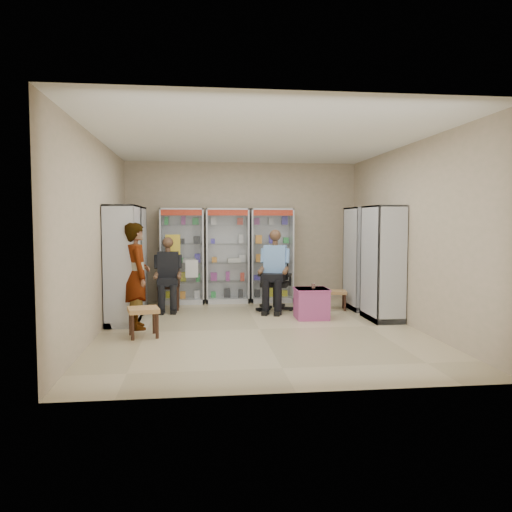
{
  "coord_description": "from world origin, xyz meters",
  "views": [
    {
      "loc": [
        -0.99,
        -7.85,
        1.73
      ],
      "look_at": [
        0.03,
        0.7,
        1.13
      ],
      "focal_mm": 35.0,
      "sensor_mm": 36.0,
      "label": 1
    }
  ],
  "objects": [
    {
      "name": "pink_trunk",
      "position": [
        1.03,
        0.76,
        0.27
      ],
      "size": [
        0.57,
        0.55,
        0.54
      ],
      "primitive_type": "cube",
      "rotation": [
        0.0,
        0.0,
        -0.02
      ],
      "color": "#C74F9F",
      "rests_on": "floor"
    },
    {
      "name": "cabinet_right_near",
      "position": [
        2.23,
        0.5,
        1.0
      ],
      "size": [
        0.9,
        0.5,
        2.0
      ],
      "primitive_type": "cube",
      "rotation": [
        0.0,
        0.0,
        1.57
      ],
      "color": "silver",
      "rests_on": "floor"
    },
    {
      "name": "tea_glass",
      "position": [
        1.07,
        0.79,
        0.59
      ],
      "size": [
        0.07,
        0.07,
        0.09
      ],
      "primitive_type": "cylinder",
      "color": "#5C1A07",
      "rests_on": "pink_trunk"
    },
    {
      "name": "cabinet_back_right",
      "position": [
        0.6,
        2.73,
        1.0
      ],
      "size": [
        0.9,
        0.5,
        2.0
      ],
      "primitive_type": "cube",
      "color": "#AEB0B5",
      "rests_on": "floor"
    },
    {
      "name": "cabinet_right_far",
      "position": [
        2.23,
        1.6,
        1.0
      ],
      "size": [
        0.9,
        0.5,
        2.0
      ],
      "primitive_type": "cube",
      "rotation": [
        0.0,
        0.0,
        1.57
      ],
      "color": "#A4A6AB",
      "rests_on": "floor"
    },
    {
      "name": "cabinet_left_far",
      "position": [
        -2.23,
        1.8,
        1.0
      ],
      "size": [
        0.9,
        0.5,
        2.0
      ],
      "primitive_type": "cube",
      "rotation": [
        0.0,
        0.0,
        -1.57
      ],
      "color": "#9FA1A5",
      "rests_on": "floor"
    },
    {
      "name": "woven_stool_b",
      "position": [
        -1.79,
        -0.32,
        0.22
      ],
      "size": [
        0.52,
        0.52,
        0.44
      ],
      "primitive_type": "cube",
      "rotation": [
        0.0,
        0.0,
        0.21
      ],
      "color": "tan",
      "rests_on": "floor"
    },
    {
      "name": "cabinet_left_near",
      "position": [
        -2.23,
        0.7,
        1.0
      ],
      "size": [
        0.9,
        0.5,
        2.0
      ],
      "primitive_type": "cube",
      "rotation": [
        0.0,
        0.0,
        -1.57
      ],
      "color": "#B3B6BB",
      "rests_on": "floor"
    },
    {
      "name": "woven_stool_a",
      "position": [
        1.72,
        1.58,
        0.19
      ],
      "size": [
        0.43,
        0.43,
        0.37
      ],
      "primitive_type": "cube",
      "rotation": [
        0.0,
        0.0,
        -0.18
      ],
      "color": "olive",
      "rests_on": "floor"
    },
    {
      "name": "standing_man",
      "position": [
        -1.95,
        0.3,
        0.85
      ],
      "size": [
        0.55,
        0.71,
        1.71
      ],
      "primitive_type": "imported",
      "rotation": [
        0.0,
        0.0,
        1.82
      ],
      "color": "gray",
      "rests_on": "floor"
    },
    {
      "name": "seated_shopkeeper",
      "position": [
        0.51,
        1.6,
        0.74
      ],
      "size": [
        0.67,
        0.79,
        1.47
      ],
      "primitive_type": null,
      "rotation": [
        0.0,
        0.0,
        -0.31
      ],
      "color": "#618BC1",
      "rests_on": "floor"
    },
    {
      "name": "wooden_chair",
      "position": [
        -1.55,
        2.0,
        0.47
      ],
      "size": [
        0.42,
        0.42,
        0.94
      ],
      "primitive_type": "cube",
      "color": "#321E13",
      "rests_on": "floor"
    },
    {
      "name": "floor",
      "position": [
        0.0,
        0.0,
        0.0
      ],
      "size": [
        6.0,
        6.0,
        0.0
      ],
      "primitive_type": "plane",
      "color": "tan",
      "rests_on": "ground"
    },
    {
      "name": "room_shell",
      "position": [
        0.0,
        0.0,
        1.97
      ],
      "size": [
        5.02,
        6.02,
        3.01
      ],
      "color": "#BFA88E",
      "rests_on": "ground"
    },
    {
      "name": "cabinet_back_mid",
      "position": [
        -0.35,
        2.73,
        1.0
      ],
      "size": [
        0.9,
        0.5,
        2.0
      ],
      "primitive_type": "cube",
      "color": "#AAADB1",
      "rests_on": "floor"
    },
    {
      "name": "cabinet_back_left",
      "position": [
        -1.3,
        2.73,
        1.0
      ],
      "size": [
        0.9,
        0.5,
        2.0
      ],
      "primitive_type": "cube",
      "color": "#B7B8BE",
      "rests_on": "floor"
    },
    {
      "name": "seated_customer",
      "position": [
        -1.55,
        1.95,
        0.67
      ],
      "size": [
        0.44,
        0.6,
        1.34
      ],
      "primitive_type": null,
      "color": "black",
      "rests_on": "floor"
    },
    {
      "name": "office_chair",
      "position": [
        0.51,
        1.65,
        0.58
      ],
      "size": [
        0.79,
        0.79,
        1.16
      ],
      "primitive_type": "cube",
      "rotation": [
        0.0,
        0.0,
        -0.31
      ],
      "color": "black",
      "rests_on": "floor"
    }
  ]
}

